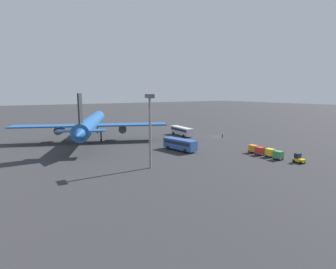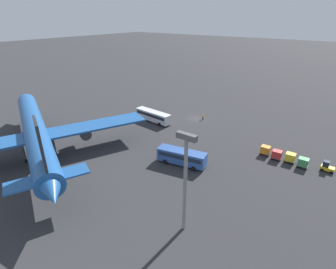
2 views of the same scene
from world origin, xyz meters
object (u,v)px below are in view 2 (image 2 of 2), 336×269
(cargo_cart_green, at_px, (303,162))
(baggage_tug, at_px, (327,167))
(airplane, at_px, (35,132))
(shuttle_bus_far, at_px, (182,156))
(cargo_cart_red, at_px, (277,154))
(worker_person, at_px, (203,117))
(shuttle_bus_near, at_px, (153,115))
(cargo_cart_yellow, at_px, (290,157))
(cargo_cart_orange, at_px, (265,150))

(cargo_cart_green, bearing_deg, baggage_tug, -161.33)
(airplane, xyz_separation_m, baggage_tug, (-51.82, -30.65, -4.83))
(airplane, relative_size, shuttle_bus_far, 4.91)
(cargo_cart_green, distance_m, cargo_cart_red, 5.26)
(airplane, xyz_separation_m, shuttle_bus_far, (-27.11, -15.63, -3.88))
(airplane, relative_size, worker_person, 29.75)
(shuttle_bus_far, height_order, cargo_cart_green, shuttle_bus_far)
(shuttle_bus_near, relative_size, cargo_cart_yellow, 5.84)
(shuttle_bus_near, distance_m, cargo_cart_yellow, 37.86)
(airplane, height_order, cargo_cart_orange, airplane)
(cargo_cart_yellow, bearing_deg, cargo_cart_green, 167.63)
(cargo_cart_green, xyz_separation_m, cargo_cart_yellow, (2.63, -0.58, 0.00))
(airplane, distance_m, cargo_cart_orange, 50.05)
(shuttle_bus_far, relative_size, cargo_cart_yellow, 5.12)
(shuttle_bus_far, xyz_separation_m, cargo_cart_green, (-20.56, -13.61, -0.70))
(airplane, distance_m, shuttle_bus_far, 31.53)
(baggage_tug, bearing_deg, cargo_cart_yellow, 8.96)
(airplane, bearing_deg, shuttle_bus_far, -126.43)
(cargo_cart_yellow, bearing_deg, worker_person, -21.34)
(cargo_cart_green, bearing_deg, cargo_cart_yellow, -12.37)
(cargo_cart_yellow, relative_size, cargo_cart_red, 1.00)
(worker_person, height_order, cargo_cart_orange, cargo_cart_orange)
(baggage_tug, relative_size, worker_person, 1.40)
(shuttle_bus_near, distance_m, cargo_cart_red, 35.25)
(worker_person, xyz_separation_m, cargo_cart_orange, (-21.65, 10.32, 0.32))
(airplane, bearing_deg, shuttle_bus_near, -79.64)
(shuttle_bus_far, bearing_deg, baggage_tug, -159.83)
(airplane, height_order, cargo_cart_yellow, airplane)
(cargo_cart_yellow, bearing_deg, baggage_tug, -173.05)
(shuttle_bus_far, bearing_deg, worker_person, -81.14)
(baggage_tug, bearing_deg, airplane, 32.61)
(airplane, bearing_deg, worker_person, -90.61)
(baggage_tug, height_order, cargo_cart_green, baggage_tug)
(shuttle_bus_far, xyz_separation_m, cargo_cart_orange, (-12.68, -14.39, -0.70))
(shuttle_bus_near, relative_size, cargo_cart_green, 5.84)
(shuttle_bus_near, height_order, worker_person, shuttle_bus_near)
(airplane, distance_m, shuttle_bus_near, 31.63)
(cargo_cart_orange, bearing_deg, cargo_cart_green, 174.41)
(shuttle_bus_far, distance_m, cargo_cart_yellow, 22.88)
(cargo_cart_red, bearing_deg, airplane, 34.72)
(shuttle_bus_far, height_order, baggage_tug, shuttle_bus_far)
(shuttle_bus_far, xyz_separation_m, cargo_cart_red, (-15.31, -13.76, -0.70))
(cargo_cart_green, relative_size, cargo_cart_red, 1.00)
(shuttle_bus_far, xyz_separation_m, cargo_cart_yellow, (-17.94, -14.19, -0.70))
(baggage_tug, height_order, cargo_cart_yellow, baggage_tug)
(shuttle_bus_far, bearing_deg, shuttle_bus_near, -47.96)
(worker_person, bearing_deg, shuttle_bus_far, 109.96)
(shuttle_bus_near, relative_size, cargo_cart_orange, 5.84)
(cargo_cart_yellow, xyz_separation_m, cargo_cart_orange, (5.26, -0.20, 0.00))
(airplane, distance_m, cargo_cart_green, 56.11)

